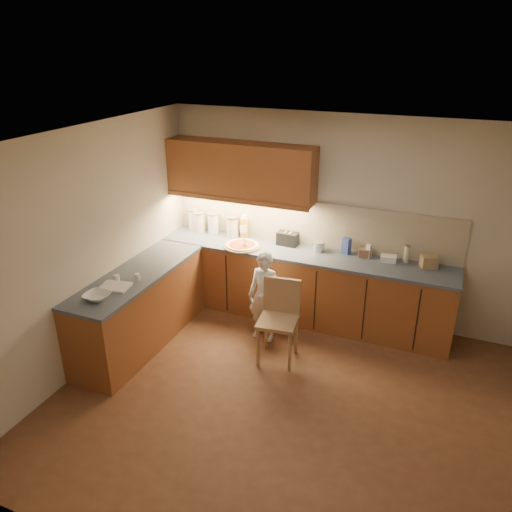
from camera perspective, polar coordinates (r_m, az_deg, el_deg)
name	(u,v)px	position (r m, az deg, el deg)	size (l,w,h in m)	color
room	(288,250)	(4.38, 3.64, 0.68)	(4.54, 4.50, 2.62)	brown
l_counter	(248,293)	(6.25, -0.87, -4.19)	(3.77, 2.62, 0.92)	#94542B
backsplash	(310,223)	(6.42, 6.22, 3.73)	(3.75, 0.02, 0.58)	#B7AE8E
upper_cabinets	(240,170)	(6.39, -1.81, 9.75)	(1.95, 0.36, 0.73)	#94542B
pizza_on_board	(242,245)	(6.40, -1.61, 1.21)	(0.47, 0.47, 0.19)	tan
child	(264,297)	(5.94, 0.98, -4.69)	(0.41, 0.27, 1.13)	silver
wooden_chair	(279,314)	(5.62, 2.69, -6.67)	(0.47, 0.47, 0.94)	tan
mixing_bowl	(97,296)	(5.38, -17.69, -4.41)	(0.26, 0.26, 0.06)	silver
canister_a	(194,219)	(6.98, -7.14, 4.17)	(0.15, 0.15, 0.31)	silver
canister_b	(200,222)	(6.91, -6.45, 3.90)	(0.16, 0.16, 0.28)	silver
canister_c	(213,223)	(6.84, -4.90, 3.76)	(0.15, 0.15, 0.29)	white
canister_d	(233,226)	(6.71, -2.69, 3.41)	(0.17, 0.17, 0.28)	beige
oil_jug	(244,227)	(6.67, -1.34, 3.32)	(0.13, 0.11, 0.31)	#B08D23
toaster	(288,239)	(6.45, 3.64, 1.99)	(0.27, 0.16, 0.18)	black
steel_pot	(319,246)	(6.31, 7.19, 1.14)	(0.16, 0.16, 0.13)	silver
blue_box	(346,246)	(6.28, 10.29, 1.17)	(0.10, 0.07, 0.20)	#314695
card_box_a	(364,253)	(6.24, 12.29, 0.37)	(0.15, 0.11, 0.11)	#9A7053
white_bottle	(369,251)	(6.21, 12.75, 0.55)	(0.06, 0.06, 0.17)	white
flat_pack	(388,258)	(6.18, 14.89, -0.28)	(0.19, 0.13, 0.08)	white
tall_jar	(407,254)	(6.19, 16.84, 0.25)	(0.07, 0.07, 0.22)	beige
card_box_b	(429,262)	(6.15, 19.18, -0.61)	(0.19, 0.14, 0.14)	tan
dough_cloth	(115,287)	(5.58, -15.81, -3.38)	(0.31, 0.24, 0.02)	silver
spice_jar_a	(117,278)	(5.70, -15.61, -2.45)	(0.06, 0.06, 0.08)	white
spice_jar_b	(137,277)	(5.67, -13.42, -2.35)	(0.06, 0.06, 0.08)	white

